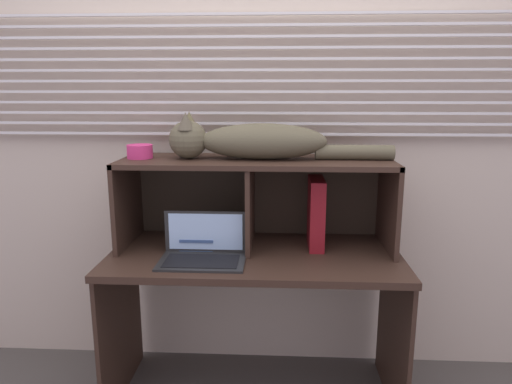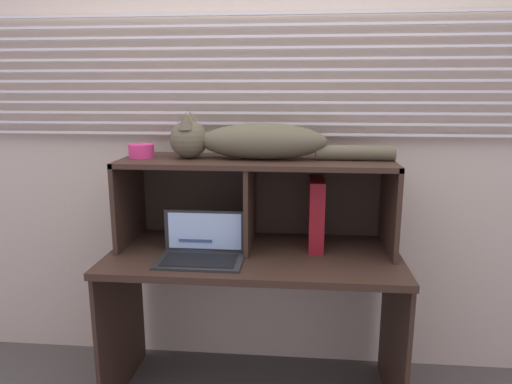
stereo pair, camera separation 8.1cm
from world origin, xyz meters
The scene contains 8 objects.
back_panel_with_blinds centered at (0.00, 0.55, 1.26)m, with size 4.40×0.08×2.50m.
desk centered at (0.00, 0.21, 0.56)m, with size 1.27×0.61×0.70m.
hutch_shelf_unit centered at (0.00, 0.34, 0.98)m, with size 1.20×0.39×0.40m.
cat centered at (-0.02, 0.30, 1.18)m, with size 0.98×0.19×0.21m.
laptop centered at (-0.21, 0.10, 0.74)m, with size 0.35×0.22×0.19m.
binder_upright centered at (0.27, 0.30, 0.86)m, with size 0.06×0.22×0.31m, color maroon.
book_stack centered at (-0.25, 0.30, 0.73)m, with size 0.16×0.27×0.06m.
small_basket centered at (-0.52, 0.30, 1.13)m, with size 0.11×0.11×0.06m, color #DA3475.
Camera 1 is at (0.10, -1.71, 1.39)m, focal length 32.32 mm.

